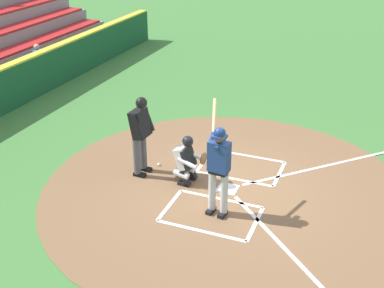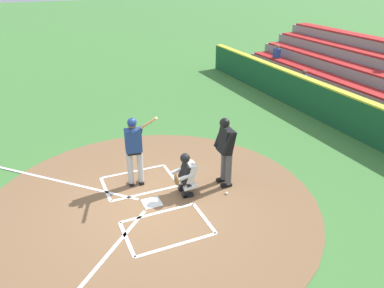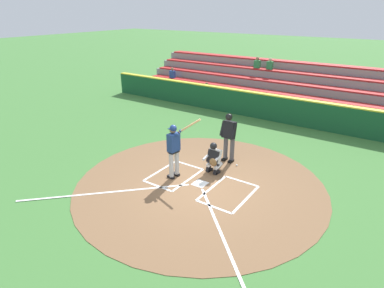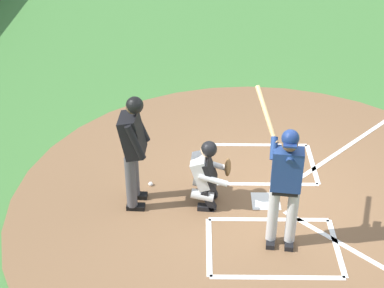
{
  "view_description": "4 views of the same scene",
  "coord_description": "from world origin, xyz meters",
  "px_view_note": "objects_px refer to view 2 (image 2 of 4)",
  "views": [
    {
      "loc": [
        8.84,
        2.68,
        5.58
      ],
      "look_at": [
        -0.14,
        -0.88,
        0.86
      ],
      "focal_mm": 46.47,
      "sensor_mm": 36.0,
      "label": 1
    },
    {
      "loc": [
        -7.26,
        2.14,
        5.19
      ],
      "look_at": [
        0.55,
        -1.3,
        1.09
      ],
      "focal_mm": 34.93,
      "sensor_mm": 36.0,
      "label": 2
    },
    {
      "loc": [
        -4.97,
        7.75,
        5.3
      ],
      "look_at": [
        0.52,
        -0.3,
        1.18
      ],
      "focal_mm": 30.35,
      "sensor_mm": 36.0,
      "label": 3
    },
    {
      "loc": [
        7.3,
        -1.07,
        5.64
      ],
      "look_at": [
        0.26,
        -1.15,
        1.22
      ],
      "focal_mm": 54.94,
      "sensor_mm": 36.0,
      "label": 4
    }
  ],
  "objects_px": {
    "batter": "(134,147)",
    "catcher": "(186,173)",
    "baseball": "(227,193)",
    "plate_umpire": "(226,147)"
  },
  "relations": [
    {
      "from": "batter",
      "to": "catcher",
      "type": "bearing_deg",
      "value": -132.0
    },
    {
      "from": "catcher",
      "to": "baseball",
      "type": "xyz_separation_m",
      "value": [
        -0.44,
        -0.91,
        -0.55
      ]
    },
    {
      "from": "catcher",
      "to": "plate_umpire",
      "type": "relative_size",
      "value": 0.61
    },
    {
      "from": "batter",
      "to": "plate_umpire",
      "type": "distance_m",
      "value": 2.28
    },
    {
      "from": "plate_umpire",
      "to": "baseball",
      "type": "xyz_separation_m",
      "value": [
        -0.47,
        0.18,
        -1.04
      ]
    },
    {
      "from": "catcher",
      "to": "plate_umpire",
      "type": "xyz_separation_m",
      "value": [
        0.03,
        -1.09,
        0.49
      ]
    },
    {
      "from": "plate_umpire",
      "to": "baseball",
      "type": "relative_size",
      "value": 25.2
    },
    {
      "from": "batter",
      "to": "catcher",
      "type": "relative_size",
      "value": 1.88
    },
    {
      "from": "baseball",
      "to": "plate_umpire",
      "type": "bearing_deg",
      "value": -21.27
    },
    {
      "from": "catcher",
      "to": "baseball",
      "type": "distance_m",
      "value": 1.15
    }
  ]
}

